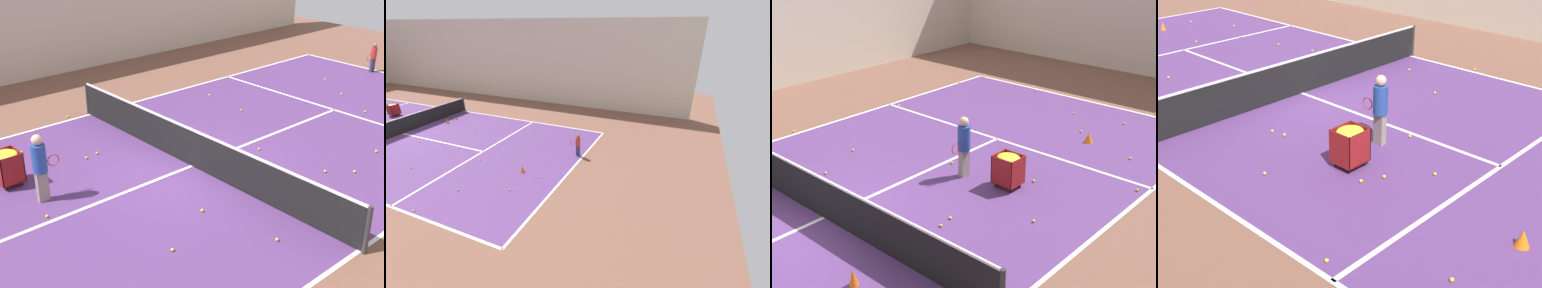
{
  "view_description": "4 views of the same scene",
  "coord_description": "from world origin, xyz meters",
  "views": [
    {
      "loc": [
        -9.22,
        8.14,
        6.14
      ],
      "look_at": [
        0.0,
        0.0,
        0.62
      ],
      "focal_mm": 50.0,
      "sensor_mm": 36.0,
      "label": 1
    },
    {
      "loc": [
        -9.22,
        -15.59,
        6.14
      ],
      "look_at": [
        1.58,
        -11.02,
        0.64
      ],
      "focal_mm": 24.0,
      "sensor_mm": 36.0,
      "label": 2
    },
    {
      "loc": [
        9.22,
        -5.66,
        6.14
      ],
      "look_at": [
        0.92,
        3.67,
        0.89
      ],
      "focal_mm": 50.0,
      "sensor_mm": 36.0,
      "label": 3
    },
    {
      "loc": [
        9.22,
        10.68,
        5.31
      ],
      "look_at": [
        2.15,
        3.92,
        0.51
      ],
      "focal_mm": 50.0,
      "sensor_mm": 36.0,
      "label": 4
    }
  ],
  "objects": [
    {
      "name": "tennis_ball_5",
      "position": [
        -2.98,
        -2.8,
        0.04
      ],
      "size": [
        0.07,
        0.07,
        0.07
      ],
      "primitive_type": "sphere",
      "color": "yellow",
      "rests_on": "ground"
    },
    {
      "name": "line_service_near",
      "position": [
        0.0,
        -6.21,
        0.01
      ],
      "size": [
        9.84,
        0.1,
        0.0
      ],
      "primitive_type": "cube",
      "color": "white",
      "rests_on": "ground"
    },
    {
      "name": "tennis_ball_6",
      "position": [
        1.26,
        5.44,
        0.04
      ],
      "size": [
        0.07,
        0.07,
        0.07
      ],
      "primitive_type": "sphere",
      "color": "yellow",
      "rests_on": "ground"
    },
    {
      "name": "tennis_ball_0",
      "position": [
        -3.64,
        0.95,
        0.04
      ],
      "size": [
        0.07,
        0.07,
        0.07
      ],
      "primitive_type": "sphere",
      "color": "yellow",
      "rests_on": "ground"
    },
    {
      "name": "tennis_ball_38",
      "position": [
        2.22,
        1.45,
        0.04
      ],
      "size": [
        0.07,
        0.07,
        0.07
      ],
      "primitive_type": "sphere",
      "color": "yellow",
      "rests_on": "ground"
    },
    {
      "name": "tennis_ball_15",
      "position": [
        1.94,
        -3.84,
        0.04
      ],
      "size": [
        0.07,
        0.07,
        0.07
      ],
      "primitive_type": "sphere",
      "color": "yellow",
      "rests_on": "ground"
    },
    {
      "name": "tennis_ball_14",
      "position": [
        -2.36,
        -9.66,
        0.04
      ],
      "size": [
        0.07,
        0.07,
        0.07
      ],
      "primitive_type": "sphere",
      "color": "yellow",
      "rests_on": "ground"
    },
    {
      "name": "tennis_ball_16",
      "position": [
        -1.83,
        1.32,
        0.04
      ],
      "size": [
        0.07,
        0.07,
        0.07
      ],
      "primitive_type": "sphere",
      "color": "yellow",
      "rests_on": "ground"
    },
    {
      "name": "tennis_ball_19",
      "position": [
        2.5,
        4.56,
        0.04
      ],
      "size": [
        0.07,
        0.07,
        0.07
      ],
      "primitive_type": "sphere",
      "color": "yellow",
      "rests_on": "ground"
    },
    {
      "name": "training_cone_2",
      "position": [
        -0.91,
        -9.31,
        0.17
      ],
      "size": [
        0.21,
        0.21,
        0.33
      ],
      "primitive_type": "cone",
      "color": "orange",
      "rests_on": "ground"
    },
    {
      "name": "tennis_ball_32",
      "position": [
        -2.52,
        2.73,
        0.04
      ],
      "size": [
        0.07,
        0.07,
        0.07
      ],
      "primitive_type": "sphere",
      "color": "yellow",
      "rests_on": "ground"
    },
    {
      "name": "tennis_ball_4",
      "position": [
        -2.68,
        -4.3,
        0.04
      ],
      "size": [
        0.07,
        0.07,
        0.07
      ],
      "primitive_type": "sphere",
      "color": "yellow",
      "rests_on": "ground"
    },
    {
      "name": "ground_plane",
      "position": [
        0.0,
        0.0,
        0.0
      ],
      "size": [
        35.98,
        35.98,
        0.0
      ],
      "primitive_type": "plane",
      "color": "brown"
    },
    {
      "name": "line_service_far",
      "position": [
        0.0,
        6.21,
        0.01
      ],
      "size": [
        9.84,
        0.1,
        0.0
      ],
      "primitive_type": "cube",
      "color": "white",
      "rests_on": "ground"
    },
    {
      "name": "line_centre_service",
      "position": [
        0.0,
        0.0,
        0.01
      ],
      "size": [
        0.1,
        12.43,
        0.0
      ],
      "primitive_type": "cube",
      "color": "white",
      "rests_on": "ground"
    },
    {
      "name": "tennis_ball_17",
      "position": [
        -2.68,
        -1.25,
        0.04
      ],
      "size": [
        0.07,
        0.07,
        0.07
      ],
      "primitive_type": "sphere",
      "color": "yellow",
      "rests_on": "ground"
    },
    {
      "name": "tennis_ball_2",
      "position": [
        0.2,
        3.98,
        0.04
      ],
      "size": [
        0.07,
        0.07,
        0.07
      ],
      "primitive_type": "sphere",
      "color": "yellow",
      "rests_on": "ground"
    },
    {
      "name": "tennis_ball_27",
      "position": [
        2.16,
        1.82,
        0.04
      ],
      "size": [
        0.07,
        0.07,
        0.07
      ],
      "primitive_type": "sphere",
      "color": "yellow",
      "rests_on": "ground"
    },
    {
      "name": "tennis_net",
      "position": [
        0.0,
        0.0,
        0.54
      ],
      "size": [
        10.14,
        0.1,
        1.03
      ],
      "color": "#2D2D33",
      "rests_on": "ground"
    },
    {
      "name": "tennis_ball_21",
      "position": [
        -3.17,
        -7.73,
        0.04
      ],
      "size": [
        0.07,
        0.07,
        0.07
      ],
      "primitive_type": "sphere",
      "color": "yellow",
      "rests_on": "ground"
    },
    {
      "name": "tennis_ball_9",
      "position": [
        -0.49,
        -2.02,
        0.04
      ],
      "size": [
        0.07,
        0.07,
        0.07
      ],
      "primitive_type": "sphere",
      "color": "yellow",
      "rests_on": "ground"
    },
    {
      "name": "training_cone_0",
      "position": [
        3.19,
        -1.02,
        0.11
      ],
      "size": [
        0.2,
        0.2,
        0.22
      ],
      "primitive_type": "cone",
      "color": "orange",
      "rests_on": "ground"
    },
    {
      "name": "training_cone_1",
      "position": [
        2.2,
        7.83,
        0.16
      ],
      "size": [
        0.26,
        0.26,
        0.31
      ],
      "primitive_type": "cone",
      "color": "orange",
      "rests_on": "ground"
    },
    {
      "name": "court_playing_area",
      "position": [
        0.0,
        0.0,
        0.0
      ],
      "size": [
        9.84,
        22.59,
        0.0
      ],
      "color": "#563370",
      "rests_on": "ground"
    },
    {
      "name": "ball_cart",
      "position": [
        2.15,
        3.92,
        0.62
      ],
      "size": [
        0.64,
        0.57,
        0.87
      ],
      "color": "maroon",
      "rests_on": "ground"
    },
    {
      "name": "tennis_ball_29",
      "position": [
        2.05,
        4.77,
        0.04
      ],
      "size": [
        0.07,
        0.07,
        0.07
      ],
      "primitive_type": "sphere",
      "color": "yellow",
      "rests_on": "ground"
    },
    {
      "name": "tennis_ball_33",
      "position": [
        3.61,
        2.94,
        0.04
      ],
      "size": [
        0.07,
        0.07,
        0.07
      ],
      "primitive_type": "sphere",
      "color": "yellow",
      "rests_on": "ground"
    },
    {
      "name": "tennis_ball_10",
      "position": [
        -5.09,
        2.42,
        0.04
      ],
      "size": [
        0.07,
        0.07,
        0.07
      ],
      "primitive_type": "sphere",
      "color": "yellow",
      "rests_on": "ground"
    },
    {
      "name": "tennis_ball_3",
      "position": [
        -2.49,
        -2.26,
        0.04
      ],
      "size": [
        0.07,
        0.07,
        0.07
      ],
      "primitive_type": "sphere",
      "color": "yellow",
      "rests_on": "ground"
    },
    {
      "name": "tennis_ball_31",
      "position": [
        4.67,
        5.83,
        0.04
      ],
      "size": [
        0.07,
        0.07,
        0.07
      ],
      "primitive_type": "sphere",
      "color": "yellow",
      "rests_on": "ground"
    },
    {
      "name": "tennis_ball_23",
      "position": [
        3.7,
        7.49,
        0.04
      ],
      "size": [
        0.07,
        0.07,
        0.07
      ],
      "primitive_type": "sphere",
      "color": "yellow",
      "rests_on": "ground"
    },
    {
      "name": "line_sideline_left",
      "position": [
        -4.92,
        0.0,
        0.01
      ],
      "size": [
        0.1,
        22.59,
        0.0
      ],
      "primitive_type": "cube",
      "color": "white",
      "rests_on": "ground"
    },
    {
      "name": "coach_at_net",
      "position": [
        0.92,
        3.66,
        0.93
      ],
      "size": [
        0.34,
        0.66,
        1.62
      ],
      "rotation": [
        0.0,
        0.0,
        -1.62
      ],
      "color": "gray",
      "rests_on": "ground"
    },
    {
      "name": "tennis_ball_24",
      "position": [
        -0.81,
        -6.74,
        0.04
      ],
      "size": [
        0.07,
        0.07,
        0.07
      ],
      "primitive_type": "sphere",
      "color": "yellow",
      "rests_on": "ground"
    },
    {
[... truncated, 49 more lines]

